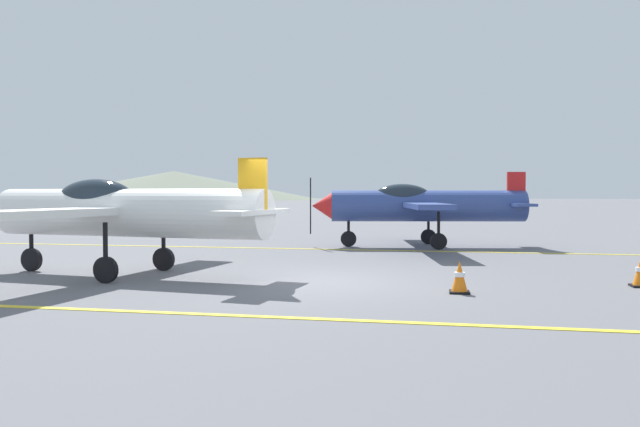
# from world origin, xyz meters

# --- Properties ---
(ground_plane) EXTENTS (400.00, 400.00, 0.00)m
(ground_plane) POSITION_xyz_m (0.00, 0.00, 0.00)
(ground_plane) COLOR slate
(apron_line_near) EXTENTS (80.00, 0.16, 0.01)m
(apron_line_near) POSITION_xyz_m (0.00, -3.60, 0.01)
(apron_line_near) COLOR yellow
(apron_line_near) RESTS_ON ground_plane
(apron_line_far) EXTENTS (80.00, 0.16, 0.01)m
(apron_line_far) POSITION_xyz_m (0.00, 7.14, 0.01)
(apron_line_far) COLOR yellow
(apron_line_far) RESTS_ON ground_plane
(airplane_near) EXTENTS (7.39, 8.48, 2.53)m
(airplane_near) POSITION_xyz_m (-4.39, 0.15, 1.43)
(airplane_near) COLOR white
(airplane_near) RESTS_ON ground_plane
(airplane_mid) EXTENTS (7.40, 8.47, 2.53)m
(airplane_mid) POSITION_xyz_m (1.88, 8.73, 1.43)
(airplane_mid) COLOR #33478C
(airplane_mid) RESTS_ON ground_plane
(traffic_cone_front) EXTENTS (0.36, 0.36, 0.59)m
(traffic_cone_front) POSITION_xyz_m (2.93, -0.84, 0.29)
(traffic_cone_front) COLOR black
(traffic_cone_front) RESTS_ON ground_plane
(hill_left) EXTENTS (85.59, 85.59, 8.26)m
(hill_left) POSITION_xyz_m (-73.74, 153.94, 4.13)
(hill_left) COLOR slate
(hill_left) RESTS_ON ground_plane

